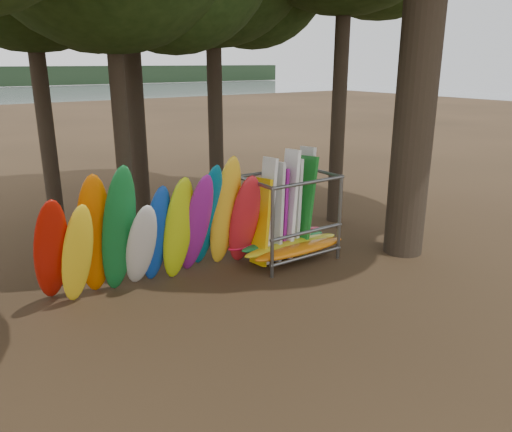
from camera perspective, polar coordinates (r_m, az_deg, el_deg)
ground at (r=11.15m, az=1.07°, el=-9.47°), size 120.00×120.00×0.00m
kayak_row at (r=11.46m, az=-10.89°, el=-1.74°), size 5.39×2.01×3.22m
storage_rack at (r=13.02m, az=3.72°, el=-0.52°), size 3.14×1.55×2.88m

